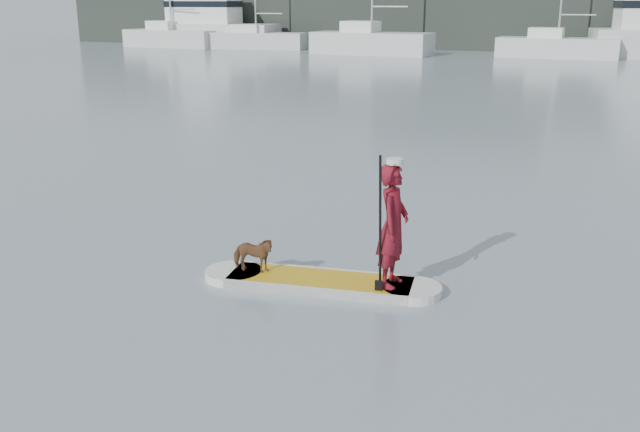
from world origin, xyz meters
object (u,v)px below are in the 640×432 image
(sailboat_d, at_px, (556,45))
(dog, at_px, (253,254))
(motor_yacht_b, at_px, (210,23))
(sailboat_a, at_px, (171,37))
(paddler, at_px, (393,226))
(sailboat_c, at_px, (370,41))
(sailboat_b, at_px, (255,39))
(paddleboard, at_px, (320,282))

(sailboat_d, bearing_deg, dog, -89.33)
(dog, xyz_separation_m, motor_yacht_b, (-26.17, 45.62, 1.55))
(sailboat_a, bearing_deg, sailboat_d, 4.30)
(paddler, bearing_deg, sailboat_c, 17.34)
(paddler, height_order, dog, paddler)
(motor_yacht_b, bearing_deg, sailboat_b, -15.22)
(sailboat_a, bearing_deg, motor_yacht_b, 36.84)
(paddleboard, bearing_deg, dog, -180.00)
(sailboat_b, relative_size, motor_yacht_b, 1.11)
(paddleboard, xyz_separation_m, dog, (-0.95, -0.12, 0.32))
(dog, relative_size, sailboat_c, 0.05)
(sailboat_d, bearing_deg, sailboat_c, -170.89)
(paddler, distance_m, sailboat_d, 43.11)
(paddleboard, distance_m, sailboat_b, 49.68)
(paddler, relative_size, sailboat_c, 0.13)
(sailboat_a, xyz_separation_m, sailboat_d, (30.43, -0.57, -0.01))
(paddleboard, xyz_separation_m, paddler, (0.97, 0.12, 0.88))
(sailboat_b, bearing_deg, dog, -71.67)
(sailboat_b, height_order, sailboat_d, sailboat_b)
(paddleboard, bearing_deg, sailboat_a, 117.18)
(sailboat_c, bearing_deg, dog, -69.99)
(sailboat_b, distance_m, sailboat_c, 10.65)
(paddleboard, height_order, sailboat_c, sailboat_c)
(sailboat_b, distance_m, sailboat_d, 23.00)
(dog, height_order, sailboat_b, sailboat_b)
(paddleboard, height_order, dog, dog)
(sailboat_b, bearing_deg, paddleboard, -70.62)
(paddler, bearing_deg, sailboat_d, 0.51)
(sailboat_b, height_order, motor_yacht_b, sailboat_b)
(sailboat_a, distance_m, sailboat_b, 7.47)
(paddleboard, xyz_separation_m, sailboat_a, (-29.89, 43.81, 0.78))
(paddleboard, bearing_deg, paddler, -0.00)
(dog, relative_size, sailboat_d, 0.05)
(motor_yacht_b, bearing_deg, paddleboard, -60.27)
(paddler, height_order, sailboat_a, sailboat_a)
(sailboat_c, xyz_separation_m, sailboat_d, (12.63, 1.43, -0.08))
(paddleboard, relative_size, dog, 5.42)
(paddler, distance_m, motor_yacht_b, 53.38)
(paddler, xyz_separation_m, sailboat_b, (-23.40, 44.20, -0.13))
(motor_yacht_b, bearing_deg, paddler, -59.31)
(paddler, relative_size, dog, 2.70)
(dog, bearing_deg, sailboat_b, 18.19)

